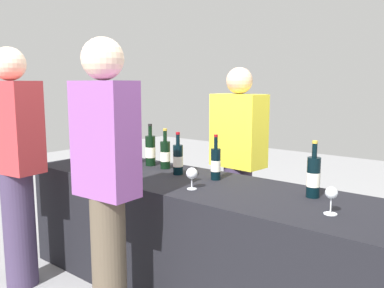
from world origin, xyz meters
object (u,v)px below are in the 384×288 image
Objects in this scene: wine_glass_0 at (91,156)px; guest_1 at (106,178)px; server_pouring at (238,159)px; ice_bucket at (104,155)px; wine_bottle_1 at (135,149)px; wine_glass_1 at (192,174)px; wine_bottle_3 at (165,154)px; wine_bottle_0 at (115,149)px; wine_bottle_6 at (313,177)px; wine_bottle_4 at (178,159)px; wine_bottle_5 at (216,163)px; guest_0 at (15,160)px; wine_glass_2 at (331,195)px; wine_bottle_2 at (150,150)px.

wine_glass_0 is 0.08× the size of guest_1.
wine_glass_0 is at bearing 145.06° from guest_1.
ice_bucket is at bearing 48.61° from server_pouring.
wine_glass_1 is (0.88, -0.34, -0.02)m from wine_bottle_1.
wine_bottle_3 is at bearing 0.63° from wine_bottle_1.
wine_bottle_6 reaches higher than wine_bottle_0.
wine_bottle_4 is at bearing 143.02° from wine_glass_1.
wine_bottle_0 is 0.16m from ice_bucket.
wine_bottle_3 is 0.93m from guest_1.
server_pouring is (-0.86, 0.55, -0.08)m from wine_bottle_6.
wine_bottle_4 is 1.62× the size of ice_bucket.
wine_bottle_4 is 0.66m from ice_bucket.
wine_bottle_5 is 0.82m from guest_1.
wine_bottle_6 is 1.64m from ice_bucket.
wine_bottle_1 is 0.19× the size of guest_0.
wine_bottle_5 is 2.19× the size of wine_glass_2.
wine_bottle_3 is 1.20m from wine_bottle_6.
guest_1 reaches higher than wine_bottle_5.
guest_0 reaches higher than wine_bottle_6.
wine_bottle_6 is at bearing 17.26° from guest_0.
guest_0 is at bearing -110.52° from wine_glass_0.
server_pouring is (0.12, 0.60, -0.07)m from wine_bottle_4.
wine_bottle_1 is 1.53m from wine_bottle_6.
wine_bottle_0 is 1.62× the size of ice_bucket.
wine_bottle_4 is at bearing 83.28° from server_pouring.
guest_1 is (0.80, -0.62, 0.05)m from ice_bucket.
wine_glass_1 is 0.08× the size of guest_0.
wine_bottle_1 is 2.23× the size of wine_glass_2.
guest_0 is (-0.61, -0.87, 0.01)m from wine_bottle_3.
wine_bottle_5 is 0.30m from wine_glass_1.
wine_bottle_4 is 0.99× the size of wine_bottle_5.
server_pouring reaches higher than wine_bottle_6.
wine_bottle_5 is at bearing 75.86° from guest_1.
wine_bottle_6 is (1.36, -0.05, -0.00)m from wine_bottle_2.
wine_bottle_3 is 0.18× the size of guest_0.
wine_bottle_2 is 1.09× the size of wine_bottle_4.
ice_bucket is (-1.63, -0.19, -0.04)m from wine_bottle_6.
wine_bottle_2 is at bearing 177.11° from wine_bottle_3.
wine_bottle_1 is 1.66× the size of ice_bucket.
guest_0 reaches higher than ice_bucket.
guest_0 is at bearing -124.99° from wine_bottle_3.
guest_1 reaches higher than wine_glass_1.
wine_bottle_4 is at bearing -171.73° from wine_bottle_5.
guest_1 is at bearing -110.07° from wine_glass_1.
wine_bottle_4 reaches higher than ice_bucket.
server_pouring is (-0.18, 0.56, -0.07)m from wine_bottle_5.
guest_0 is 0.97m from guest_1.
guest_1 is (0.15, -0.76, 0.03)m from wine_bottle_4.
wine_bottle_2 is at bearing 4.23° from wine_bottle_1.
wine_bottle_2 is 0.20× the size of guest_0.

